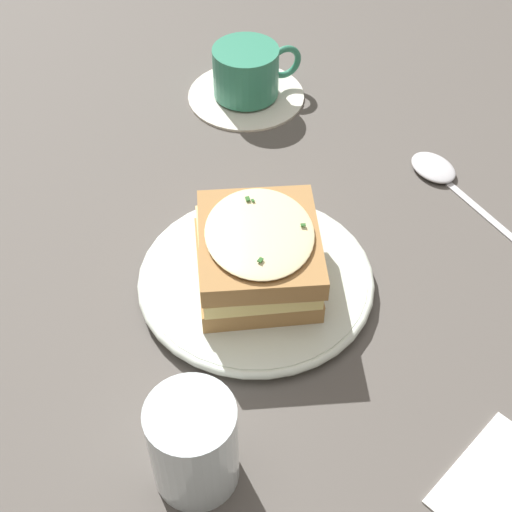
# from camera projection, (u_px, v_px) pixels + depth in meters

# --- Properties ---
(ground_plane) EXTENTS (2.40, 2.40, 0.00)m
(ground_plane) POSITION_uv_depth(u_px,v_px,m) (259.00, 300.00, 0.68)
(ground_plane) COLOR #514C47
(dinner_plate) EXTENTS (0.23, 0.23, 0.01)m
(dinner_plate) POSITION_uv_depth(u_px,v_px,m) (256.00, 280.00, 0.69)
(dinner_plate) COLOR silver
(dinner_plate) RESTS_ON ground_plane
(sandwich) EXTENTS (0.17, 0.17, 0.07)m
(sandwich) POSITION_uv_depth(u_px,v_px,m) (257.00, 254.00, 0.66)
(sandwich) COLOR #A37542
(sandwich) RESTS_ON dinner_plate
(teacup_with_saucer) EXTENTS (0.15, 0.15, 0.07)m
(teacup_with_saucer) POSITION_uv_depth(u_px,v_px,m) (247.00, 76.00, 0.88)
(teacup_with_saucer) COLOR silver
(teacup_with_saucer) RESTS_ON ground_plane
(water_glass) EXTENTS (0.07, 0.07, 0.09)m
(water_glass) POSITION_uv_depth(u_px,v_px,m) (194.00, 444.00, 0.53)
(water_glass) COLOR silver
(water_glass) RESTS_ON ground_plane
(spoon) EXTENTS (0.17, 0.08, 0.01)m
(spoon) POSITION_uv_depth(u_px,v_px,m) (439.00, 173.00, 0.80)
(spoon) COLOR silver
(spoon) RESTS_ON ground_plane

